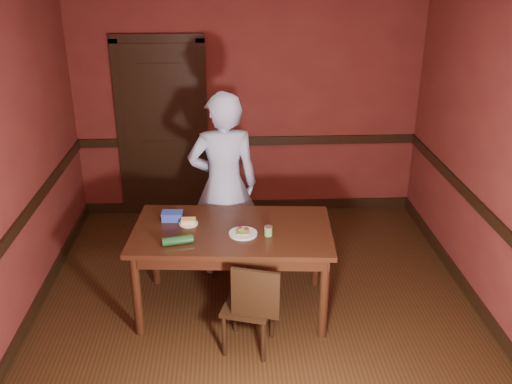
{
  "coord_description": "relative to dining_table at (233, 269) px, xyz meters",
  "views": [
    {
      "loc": [
        -0.22,
        -4.22,
        3.02
      ],
      "look_at": [
        0.0,
        0.35,
        1.05
      ],
      "focal_mm": 40.0,
      "sensor_mm": 36.0,
      "label": 1
    }
  ],
  "objects": [
    {
      "name": "baseboard_back",
      "position": [
        0.22,
        2.09,
        -0.34
      ],
      "size": [
        4.0,
        0.03,
        0.12
      ],
      "primitive_type": "cube",
      "color": "black",
      "rests_on": "ground"
    },
    {
      "name": "wall_left",
      "position": [
        -1.78,
        -0.15,
        0.95
      ],
      "size": [
        0.02,
        4.5,
        2.7
      ],
      "primitive_type": "cube",
      "color": "maroon",
      "rests_on": "ground"
    },
    {
      "name": "food_tub",
      "position": [
        -0.53,
        0.2,
        0.44
      ],
      "size": [
        0.19,
        0.13,
        0.08
      ],
      "rotation": [
        0.0,
        0.0,
        -0.04
      ],
      "color": "blue",
      "rests_on": "dining_table"
    },
    {
      "name": "person",
      "position": [
        -0.07,
        0.68,
        0.52
      ],
      "size": [
        0.72,
        0.52,
        1.84
      ],
      "primitive_type": "imported",
      "rotation": [
        0.0,
        0.0,
        3.26
      ],
      "color": "#A8BDE5",
      "rests_on": "floor"
    },
    {
      "name": "chair_far",
      "position": [
        -0.03,
        0.69,
        0.01
      ],
      "size": [
        0.4,
        0.4,
        0.82
      ],
      "primitive_type": null,
      "rotation": [
        0.0,
        0.0,
        0.05
      ],
      "color": "black",
      "rests_on": "floor"
    },
    {
      "name": "chair_near",
      "position": [
        0.12,
        -0.55,
        0.01
      ],
      "size": [
        0.47,
        0.47,
        0.81
      ],
      "primitive_type": null,
      "rotation": [
        0.0,
        0.0,
        2.85
      ],
      "color": "black",
      "rests_on": "floor"
    },
    {
      "name": "dining_table",
      "position": [
        0.0,
        0.0,
        0.0
      ],
      "size": [
        1.76,
        1.07,
        0.8
      ],
      "primitive_type": "cube",
      "rotation": [
        0.0,
        0.0,
        -0.07
      ],
      "color": "black",
      "rests_on": "floor"
    },
    {
      "name": "sauce_jar",
      "position": [
        0.3,
        -0.13,
        0.44
      ],
      "size": [
        0.07,
        0.07,
        0.08
      ],
      "rotation": [
        0.0,
        0.0,
        -0.36
      ],
      "color": "#599541",
      "rests_on": "dining_table"
    },
    {
      "name": "wall_back",
      "position": [
        0.22,
        2.1,
        0.95
      ],
      "size": [
        4.0,
        0.02,
        2.7
      ],
      "primitive_type": "cube",
      "color": "maroon",
      "rests_on": "ground"
    },
    {
      "name": "baseboard_right",
      "position": [
        2.2,
        -0.15,
        -0.34
      ],
      "size": [
        0.03,
        4.5,
        0.12
      ],
      "primitive_type": "cube",
      "color": "black",
      "rests_on": "ground"
    },
    {
      "name": "cheese_saucer",
      "position": [
        -0.38,
        0.11,
        0.42
      ],
      "size": [
        0.17,
        0.17,
        0.05
      ],
      "rotation": [
        0.0,
        0.0,
        -0.12
      ],
      "color": "silver",
      "rests_on": "dining_table"
    },
    {
      "name": "dado_back",
      "position": [
        0.22,
        2.09,
        0.5
      ],
      "size": [
        4.0,
        0.03,
        0.1
      ],
      "primitive_type": "cube",
      "color": "black",
      "rests_on": "ground"
    },
    {
      "name": "sandwich_plate",
      "position": [
        0.09,
        -0.1,
        0.42
      ],
      "size": [
        0.24,
        0.24,
        0.06
      ],
      "rotation": [
        0.0,
        0.0,
        0.05
      ],
      "color": "silver",
      "rests_on": "dining_table"
    },
    {
      "name": "door",
      "position": [
        -0.78,
        2.07,
        0.69
      ],
      "size": [
        1.05,
        0.07,
        2.2
      ],
      "color": "black",
      "rests_on": "ground"
    },
    {
      "name": "baseboard_left",
      "position": [
        -1.77,
        -0.15,
        -0.34
      ],
      "size": [
        0.03,
        4.5,
        0.12
      ],
      "primitive_type": "cube",
      "color": "black",
      "rests_on": "ground"
    },
    {
      "name": "wrapped_veg",
      "position": [
        -0.44,
        -0.25,
        0.43
      ],
      "size": [
        0.26,
        0.13,
        0.07
      ],
      "primitive_type": "cylinder",
      "rotation": [
        0.0,
        1.57,
        0.23
      ],
      "color": "#123F19",
      "rests_on": "dining_table"
    },
    {
      "name": "dado_right",
      "position": [
        2.2,
        -0.15,
        0.5
      ],
      "size": [
        0.03,
        4.5,
        0.1
      ],
      "primitive_type": "cube",
      "color": "black",
      "rests_on": "ground"
    },
    {
      "name": "dado_left",
      "position": [
        -1.77,
        -0.15,
        0.5
      ],
      "size": [
        0.03,
        4.5,
        0.1
      ],
      "primitive_type": "cube",
      "color": "black",
      "rests_on": "ground"
    },
    {
      "name": "wall_right",
      "position": [
        2.22,
        -0.15,
        0.95
      ],
      "size": [
        0.02,
        4.5,
        2.7
      ],
      "primitive_type": "cube",
      "color": "maroon",
      "rests_on": "ground"
    },
    {
      "name": "wall_front",
      "position": [
        0.22,
        -2.4,
        0.95
      ],
      "size": [
        4.0,
        0.02,
        2.7
      ],
      "primitive_type": "cube",
      "color": "maroon",
      "rests_on": "ground"
    },
    {
      "name": "floor",
      "position": [
        0.22,
        -0.15,
        -0.4
      ],
      "size": [
        4.0,
        4.5,
        0.01
      ],
      "primitive_type": "cube",
      "color": "black",
      "rests_on": "ground"
    }
  ]
}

